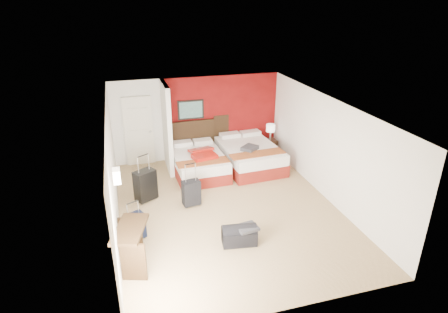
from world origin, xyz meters
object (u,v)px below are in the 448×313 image
object	(u,v)px
bed_right	(249,156)
red_suitcase_open	(203,153)
suitcase_black	(145,186)
table_lamp	(270,132)
nightstand	(270,147)
desk	(132,246)
duffel_bag	(239,236)
bed_left	(199,164)
suitcase_charcoal	(191,194)
suitcase_navy	(135,227)

from	to	relation	value
bed_right	red_suitcase_open	distance (m)	1.47
bed_right	suitcase_black	bearing A→B (deg)	-162.83
table_lamp	suitcase_black	size ratio (longest dim) A/B	0.65
nightstand	desk	size ratio (longest dim) A/B	0.52
suitcase_black	duffel_bag	size ratio (longest dim) A/B	1.09
red_suitcase_open	nightstand	xyz separation A→B (m)	(2.33, 0.78, -0.38)
table_lamp	suitcase_black	distance (m)	4.41
bed_right	table_lamp	bearing A→B (deg)	30.70
bed_left	suitcase_black	xyz separation A→B (m)	(-1.57, -1.12, 0.09)
suitcase_black	duffel_bag	xyz separation A→B (m)	(1.65, -2.31, -0.20)
red_suitcase_open	suitcase_charcoal	distance (m)	1.73
table_lamp	suitcase_charcoal	size ratio (longest dim) A/B	0.80
red_suitcase_open	suitcase_charcoal	size ratio (longest dim) A/B	1.45
bed_left	suitcase_navy	size ratio (longest dim) A/B	3.52
desk	suitcase_navy	bearing A→B (deg)	101.06
red_suitcase_open	suitcase_black	distance (m)	1.97
nightstand	suitcase_navy	bearing A→B (deg)	-146.95
suitcase_charcoal	red_suitcase_open	bearing A→B (deg)	58.64
table_lamp	suitcase_charcoal	distance (m)	3.82
bed_left	duffel_bag	bearing A→B (deg)	-90.34
table_lamp	suitcase_charcoal	bearing A→B (deg)	-141.65
red_suitcase_open	suitcase_navy	bearing A→B (deg)	-138.99
nightstand	suitcase_charcoal	size ratio (longest dim) A/B	0.85
bed_left	red_suitcase_open	world-z (taller)	red_suitcase_open
suitcase_black	desk	bearing A→B (deg)	-130.91
bed_right	suitcase_black	size ratio (longest dim) A/B	2.85
desk	suitcase_black	bearing A→B (deg)	96.69
bed_right	desk	size ratio (longest dim) A/B	2.19
nightstand	duffel_bag	bearing A→B (deg)	-124.45
table_lamp	suitcase_black	world-z (taller)	table_lamp
suitcase_black	desk	size ratio (longest dim) A/B	0.77
suitcase_black	suitcase_navy	xyz separation A→B (m)	(-0.36, -1.58, -0.10)
red_suitcase_open	duffel_bag	world-z (taller)	red_suitcase_open
table_lamp	bed_right	bearing A→B (deg)	-145.52
table_lamp	suitcase_navy	xyz separation A→B (m)	(-4.36, -3.39, -0.48)
duffel_bag	red_suitcase_open	bearing A→B (deg)	97.54
duffel_bag	desk	bearing A→B (deg)	-169.79
suitcase_black	desk	xyz separation A→B (m)	(-0.46, -2.40, 0.03)
bed_left	nightstand	bearing A→B (deg)	13.93
table_lamp	desk	bearing A→B (deg)	-136.66
red_suitcase_open	nightstand	distance (m)	2.49
suitcase_black	red_suitcase_open	bearing A→B (deg)	1.35
table_lamp	bed_left	bearing A→B (deg)	-164.28
suitcase_black	suitcase_navy	distance (m)	1.63
table_lamp	duffel_bag	world-z (taller)	table_lamp
nightstand	suitcase_black	bearing A→B (deg)	-160.47
bed_right	nightstand	size ratio (longest dim) A/B	4.18
bed_right	desk	distance (m)	5.05
suitcase_black	suitcase_charcoal	size ratio (longest dim) A/B	1.24
suitcase_navy	suitcase_black	bearing A→B (deg)	53.14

